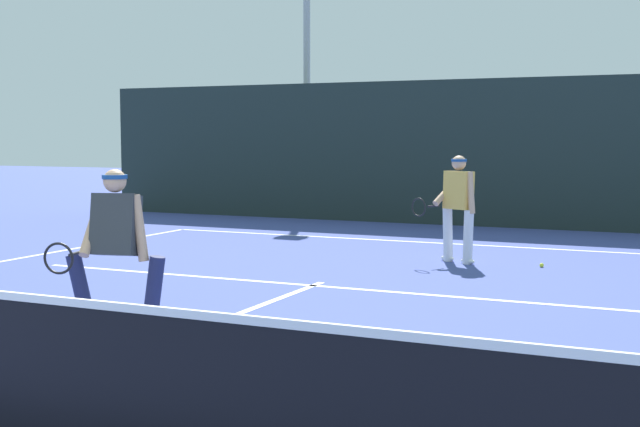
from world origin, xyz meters
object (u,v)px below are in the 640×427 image
tennis_ball (542,265)px  light_pole (307,43)px  player_near (115,247)px  player_far (458,204)px

tennis_ball → light_pole: 11.37m
player_near → player_far: size_ratio=0.99×
player_far → player_near: bearing=100.7°
light_pole → player_far: bearing=-50.7°
player_far → tennis_ball: player_far is taller
tennis_ball → light_pole: size_ratio=0.01×
player_far → light_pole: light_pole is taller
player_near → light_pole: (-4.47, 13.82, 3.51)m
tennis_ball → light_pole: (-7.42, 7.42, 4.39)m
tennis_ball → light_pole: bearing=135.0°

